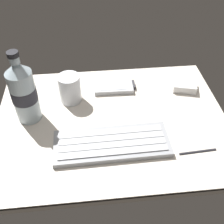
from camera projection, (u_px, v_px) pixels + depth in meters
The scene contains 7 objects.
ground_plane at pixel (112, 123), 76.41cm from camera, with size 64.00×48.00×2.80cm.
keyboard at pixel (112, 143), 68.64cm from camera, with size 29.18×11.48×1.70cm.
handheld_device at pixel (114, 86), 86.01cm from camera, with size 12.92×7.85×1.50cm.
juice_cup at pixel (70, 90), 79.50cm from camera, with size 6.40×6.40×8.50cm.
water_bottle at pixel (23, 92), 70.59cm from camera, with size 6.73×6.73×20.80cm.
charger_block at pixel (184, 86), 85.24cm from camera, with size 7.00×5.60×2.40cm, color white.
stylus_pen at pixel (198, 151), 67.43cm from camera, with size 0.70×0.70×9.50cm, color #26262B.
Camera 1 is at (-5.48, -53.58, 53.52)cm, focal length 43.88 mm.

